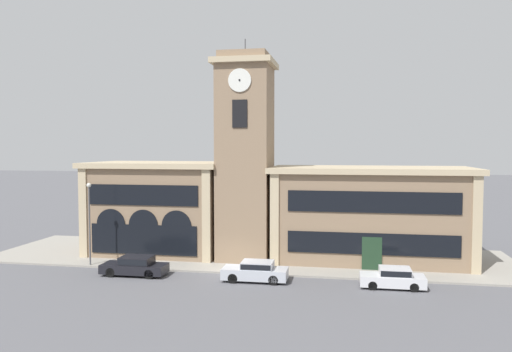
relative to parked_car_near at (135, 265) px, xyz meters
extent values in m
plane|color=#56565B|center=(7.07, 1.55, -0.75)|extent=(300.00, 300.00, 0.00)
cube|color=gray|center=(7.07, 7.57, -0.67)|extent=(44.48, 12.04, 0.15)
cube|color=#897056|center=(7.07, 6.46, 7.38)|extent=(4.29, 4.29, 16.25)
cube|color=tan|center=(7.07, 6.46, 15.73)|extent=(4.99, 4.99, 0.45)
cube|color=#897056|center=(7.07, 6.46, 16.25)|extent=(3.94, 3.94, 0.60)
cylinder|color=#4C4C51|center=(7.07, 6.46, 17.15)|extent=(0.10, 0.10, 1.20)
cylinder|color=silver|center=(7.07, 4.26, 14.08)|extent=(1.85, 0.10, 1.85)
cylinder|color=black|center=(7.07, 4.19, 14.08)|extent=(0.15, 0.04, 0.15)
cylinder|color=silver|center=(4.88, 6.46, 14.08)|extent=(0.10, 1.85, 1.85)
cylinder|color=black|center=(4.81, 6.46, 14.08)|extent=(0.04, 0.15, 0.15)
cube|color=black|center=(7.07, 4.27, 11.46)|extent=(1.20, 0.10, 2.20)
cube|color=#897056|center=(-1.15, 7.95, 3.13)|extent=(11.56, 7.28, 7.76)
cube|color=tan|center=(-1.15, 7.95, 7.24)|extent=(12.26, 7.98, 0.45)
cube|color=tan|center=(-6.58, 4.25, 3.13)|extent=(0.70, 0.16, 7.76)
cube|color=tan|center=(4.28, 4.25, 3.13)|extent=(0.70, 0.16, 7.76)
cube|color=black|center=(-1.15, 4.27, 4.84)|extent=(9.48, 0.10, 1.71)
cube|color=black|center=(-1.15, 4.27, 1.11)|extent=(9.25, 0.10, 2.48)
cylinder|color=black|center=(-4.04, 4.26, 2.35)|extent=(2.54, 0.06, 2.54)
cylinder|color=black|center=(-1.15, 4.26, 2.35)|extent=(2.54, 0.06, 2.54)
cylinder|color=black|center=(1.74, 4.26, 2.35)|extent=(2.54, 0.06, 2.54)
cube|color=#897056|center=(17.41, 7.95, 2.98)|extent=(15.80, 7.28, 7.45)
cube|color=tan|center=(17.41, 7.95, 6.93)|extent=(16.50, 7.98, 0.45)
cube|color=tan|center=(9.86, 4.25, 2.98)|extent=(0.70, 0.16, 7.45)
cube|color=tan|center=(24.96, 4.25, 2.98)|extent=(0.70, 0.16, 7.45)
cube|color=black|center=(17.41, 4.27, 4.62)|extent=(12.95, 0.10, 1.64)
cube|color=#1E3823|center=(17.41, 4.26, 0.59)|extent=(1.50, 0.12, 2.68)
cube|color=black|center=(17.41, 4.27, 1.40)|extent=(12.95, 0.10, 1.67)
cube|color=black|center=(-0.07, 0.00, -0.23)|extent=(4.84, 1.94, 0.66)
cube|color=black|center=(0.12, 0.00, 0.39)|extent=(2.33, 1.73, 0.58)
cube|color=black|center=(0.12, 0.00, 0.39)|extent=(2.24, 1.76, 0.43)
cylinder|color=black|center=(-1.56, -0.85, -0.40)|extent=(0.71, 0.23, 0.70)
cylinder|color=black|center=(-1.58, 0.82, -0.40)|extent=(0.71, 0.23, 0.70)
cylinder|color=black|center=(1.43, -0.83, -0.40)|extent=(0.71, 0.23, 0.70)
cylinder|color=black|center=(1.41, 0.85, -0.40)|extent=(0.71, 0.23, 0.70)
cube|color=#B2B7C1|center=(9.08, 0.00, -0.18)|extent=(4.65, 1.93, 0.75)
cube|color=#B2B7C1|center=(9.27, 0.00, 0.44)|extent=(2.24, 1.72, 0.49)
cube|color=black|center=(9.27, 0.00, 0.44)|extent=(2.15, 1.76, 0.37)
cylinder|color=black|center=(7.65, -0.85, -0.40)|extent=(0.70, 0.23, 0.69)
cylinder|color=black|center=(7.64, 0.82, -0.40)|extent=(0.70, 0.23, 0.69)
cylinder|color=black|center=(10.53, -0.82, -0.40)|extent=(0.70, 0.23, 0.69)
cylinder|color=black|center=(10.51, 0.85, -0.40)|extent=(0.70, 0.23, 0.69)
cube|color=silver|center=(18.57, 0.00, -0.23)|extent=(4.33, 1.82, 0.71)
cube|color=silver|center=(18.74, 0.00, 0.38)|extent=(2.09, 1.62, 0.51)
cube|color=black|center=(18.74, 0.00, 0.38)|extent=(2.00, 1.66, 0.39)
cylinder|color=black|center=(17.24, -0.79, -0.45)|extent=(0.60, 0.23, 0.60)
cylinder|color=black|center=(17.22, 0.77, -0.45)|extent=(0.60, 0.23, 0.60)
cylinder|color=black|center=(19.91, -0.77, -0.45)|extent=(0.60, 0.23, 0.60)
cylinder|color=black|center=(19.90, 0.79, -0.45)|extent=(0.60, 0.23, 0.60)
cylinder|color=#4C4C51|center=(-4.70, 1.94, 2.50)|extent=(0.12, 0.12, 6.20)
sphere|color=silver|center=(-4.70, 1.94, 5.78)|extent=(0.36, 0.36, 0.36)
camera|label=1|loc=(15.44, -34.50, 8.76)|focal=35.00mm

